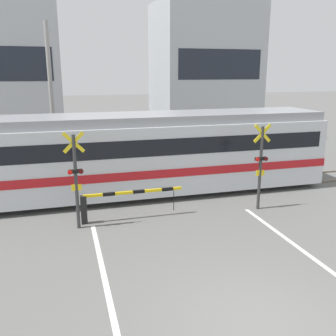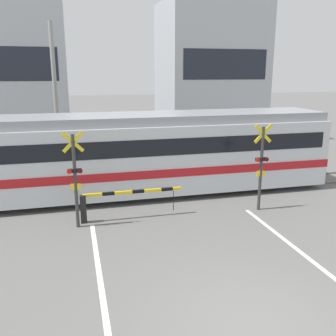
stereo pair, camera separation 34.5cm
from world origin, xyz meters
TOP-DOWN VIEW (x-y plane):
  - ground_plane at (0.00, 0.00)m, footprint 160.00×160.00m
  - rail_track_near at (0.00, 8.16)m, footprint 50.00×0.10m
  - rail_track_far at (0.00, 9.60)m, footprint 50.00×0.10m
  - road_stripe_left at (-2.81, 0.96)m, footprint 0.14×9.92m
  - commuter_train at (-1.28, 8.88)m, footprint 17.04×2.93m
  - crossing_barrier_near at (-2.15, 6.22)m, footprint 3.51×0.20m
  - crossing_barrier_far at (2.15, 11.98)m, footprint 3.51×0.20m
  - crossing_signal_left at (-3.26, 5.89)m, footprint 0.68×0.15m
  - crossing_signal_right at (3.26, 5.89)m, footprint 0.68×0.15m
  - pedestrian at (-0.57, 13.85)m, footprint 0.38×0.22m
  - building_left_of_street at (-6.27, 21.38)m, footprint 5.71×6.23m
  - building_right_of_street at (6.95, 21.38)m, footprint 7.07×6.23m
  - utility_pole_streetside at (-4.01, 14.48)m, footprint 0.22×0.22m

SIDE VIEW (x-z plane):
  - ground_plane at x=0.00m, z-range 0.00..0.00m
  - road_stripe_left at x=-2.81m, z-range 0.00..0.01m
  - rail_track_near at x=0.00m, z-range 0.00..0.08m
  - rail_track_far at x=0.00m, z-range 0.00..0.08m
  - crossing_barrier_near at x=-2.15m, z-range 0.22..1.23m
  - crossing_barrier_far at x=2.15m, z-range 0.22..1.23m
  - pedestrian at x=-0.57m, z-range 0.12..1.78m
  - crossing_signal_left at x=-3.26m, z-range 0.16..3.35m
  - crossing_signal_right at x=3.26m, z-range 0.16..3.35m
  - commuter_train at x=-1.28m, z-range 0.12..3.44m
  - utility_pole_streetside at x=-4.01m, z-range 0.00..7.41m
  - building_left_of_street at x=-6.27m, z-range 0.00..9.86m
  - building_right_of_street at x=6.95m, z-range 0.00..9.93m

